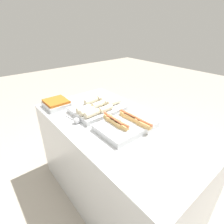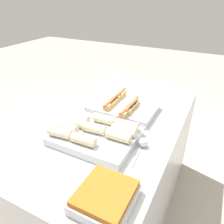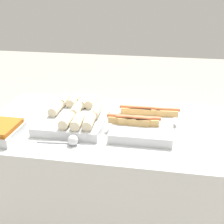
{
  "view_description": "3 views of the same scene",
  "coord_description": "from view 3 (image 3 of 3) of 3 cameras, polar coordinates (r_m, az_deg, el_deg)",
  "views": [
    {
      "loc": [
        0.98,
        -0.86,
        1.66
      ],
      "look_at": [
        -0.06,
        0.0,
        0.97
      ],
      "focal_mm": 28.0,
      "sensor_mm": 36.0,
      "label": 1
    },
    {
      "loc": [
        -1.16,
        -0.56,
        1.66
      ],
      "look_at": [
        -0.06,
        0.0,
        0.97
      ],
      "focal_mm": 35.0,
      "sensor_mm": 36.0,
      "label": 2
    },
    {
      "loc": [
        0.24,
        -1.59,
        1.63
      ],
      "look_at": [
        -0.06,
        0.0,
        0.97
      ],
      "focal_mm": 50.0,
      "sensor_mm": 36.0,
      "label": 3
    }
  ],
  "objects": [
    {
      "name": "counter",
      "position": [
        2.0,
        1.66,
        -14.17
      ],
      "size": [
        1.61,
        0.85,
        0.89
      ],
      "color": "silver",
      "rests_on": "ground_plane"
    },
    {
      "name": "tray_hotdogs",
      "position": [
        1.75,
        5.68,
        -1.74
      ],
      "size": [
        0.39,
        0.46,
        0.1
      ],
      "color": "silver",
      "rests_on": "counter"
    },
    {
      "name": "tray_wraps",
      "position": [
        1.82,
        -6.59,
        -0.6
      ],
      "size": [
        0.36,
        0.47,
        0.1
      ],
      "color": "silver",
      "rests_on": "counter"
    },
    {
      "name": "serving_spoon_near",
      "position": [
        1.57,
        -7.51,
        -5.17
      ],
      "size": [
        0.21,
        0.05,
        0.05
      ],
      "color": "silver",
      "rests_on": "counter"
    }
  ]
}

